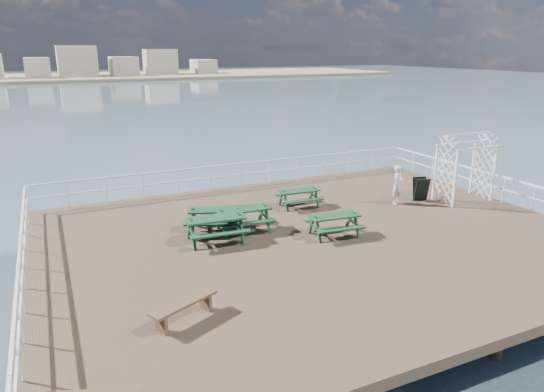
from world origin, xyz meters
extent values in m
cube|color=brown|center=(0.00, 0.00, -0.15)|extent=(18.00, 14.00, 0.30)
plane|color=#425D70|center=(0.00, 40.00, -2.00)|extent=(300.00, 300.00, 0.00)
cube|color=tan|center=(15.00, 135.00, -1.60)|extent=(160.00, 40.00, 0.80)
cube|color=beige|center=(-8.00, 132.00, 1.30)|extent=(6.00, 8.00, 5.00)
cube|color=beige|center=(2.00, 132.00, 2.80)|extent=(10.00, 8.00, 8.00)
cube|color=beige|center=(14.00, 132.00, 1.30)|extent=(7.00, 8.00, 5.00)
cube|color=beige|center=(25.00, 132.00, 2.30)|extent=(9.00, 8.00, 7.00)
cube|color=beige|center=(38.00, 132.00, 0.80)|extent=(6.00, 8.00, 4.00)
cylinder|color=brown|center=(-7.50, 5.50, -1.35)|extent=(0.36, 0.36, 2.10)
cylinder|color=brown|center=(7.50, 5.50, -1.35)|extent=(0.36, 0.36, 2.10)
cube|color=silver|center=(0.00, 6.85, 1.05)|extent=(17.70, 0.07, 0.07)
cube|color=silver|center=(0.00, 6.85, 0.55)|extent=(17.70, 0.05, 0.05)
cylinder|color=silver|center=(-8.85, 6.85, 0.55)|extent=(0.05, 0.05, 1.10)
cube|color=silver|center=(-8.85, 0.00, 1.05)|extent=(0.07, 13.70, 0.07)
cube|color=silver|center=(-8.85, 0.00, 0.55)|extent=(0.05, 13.70, 0.05)
cube|color=silver|center=(8.85, 0.00, 1.05)|extent=(0.07, 13.70, 0.07)
cube|color=silver|center=(8.85, 0.00, 0.55)|extent=(0.05, 13.70, 0.05)
cube|color=#14371D|center=(-2.02, 1.55, 0.77)|extent=(1.92, 0.84, 0.06)
cube|color=#14371D|center=(-1.99, 2.18, 0.47)|extent=(1.90, 0.37, 0.05)
cube|color=#14371D|center=(-2.06, 0.93, 0.47)|extent=(1.90, 0.37, 0.05)
cube|color=#14371D|center=(-2.81, 1.60, 0.45)|extent=(0.17, 1.52, 0.06)
cube|color=#14371D|center=(-1.24, 1.51, 0.45)|extent=(0.17, 1.52, 0.06)
cube|color=#14371D|center=(-2.79, 1.91, 0.40)|extent=(0.11, 0.54, 0.92)
cube|color=#14371D|center=(-2.82, 1.29, 0.40)|extent=(0.11, 0.54, 0.92)
cube|color=#14371D|center=(-1.22, 1.82, 0.40)|extent=(0.11, 0.54, 0.92)
cube|color=#14371D|center=(-1.26, 1.19, 0.40)|extent=(0.11, 0.54, 0.92)
cube|color=#14371D|center=(-2.02, 1.55, 0.26)|extent=(1.68, 0.18, 0.06)
cube|color=#14371D|center=(-3.21, 1.01, 0.79)|extent=(1.97, 0.90, 0.06)
cube|color=#14371D|center=(-3.16, 1.65, 0.48)|extent=(1.94, 0.42, 0.05)
cube|color=#14371D|center=(-3.26, 0.37, 0.48)|extent=(1.94, 0.42, 0.05)
cube|color=#14371D|center=(-4.00, 1.08, 0.46)|extent=(0.21, 1.55, 0.06)
cube|color=#14371D|center=(-2.41, 0.95, 0.46)|extent=(0.21, 1.55, 0.06)
cube|color=#14371D|center=(-3.98, 1.39, 0.41)|extent=(0.13, 0.56, 0.94)
cube|color=#14371D|center=(-4.03, 0.76, 0.41)|extent=(0.13, 0.56, 0.94)
cube|color=#14371D|center=(-2.38, 1.27, 0.41)|extent=(0.13, 0.56, 0.94)
cube|color=#14371D|center=(-2.43, 0.63, 0.41)|extent=(0.13, 0.56, 0.94)
cube|color=#14371D|center=(-3.21, 1.01, 0.27)|extent=(1.71, 0.22, 0.06)
cube|color=#14371D|center=(0.99, 3.08, 0.66)|extent=(1.65, 0.74, 0.05)
cube|color=#14371D|center=(1.03, 3.61, 0.40)|extent=(1.62, 0.34, 0.04)
cube|color=#14371D|center=(0.95, 2.55, 0.40)|extent=(1.62, 0.34, 0.04)
cube|color=#14371D|center=(0.33, 3.13, 0.38)|extent=(0.17, 1.29, 0.05)
cube|color=#14371D|center=(1.66, 3.03, 0.38)|extent=(0.17, 1.29, 0.05)
cube|color=#14371D|center=(0.35, 3.40, 0.34)|extent=(0.11, 0.46, 0.78)
cube|color=#14371D|center=(0.31, 2.86, 0.34)|extent=(0.11, 0.46, 0.78)
cube|color=#14371D|center=(1.68, 3.30, 0.34)|extent=(0.11, 0.46, 0.78)
cube|color=#14371D|center=(1.64, 2.76, 0.34)|extent=(0.11, 0.46, 0.78)
cube|color=#14371D|center=(0.99, 3.08, 0.22)|extent=(1.43, 0.18, 0.05)
cube|color=#14371D|center=(-2.88, 1.95, 0.76)|extent=(1.98, 1.32, 0.06)
cube|color=#14371D|center=(-2.66, 2.52, 0.46)|extent=(1.81, 0.89, 0.05)
cube|color=#14371D|center=(-3.10, 1.37, 0.46)|extent=(1.81, 0.89, 0.05)
cube|color=#14371D|center=(-3.60, 2.22, 0.44)|extent=(0.60, 1.42, 0.06)
cube|color=#14371D|center=(-2.16, 1.68, 0.44)|extent=(0.60, 1.42, 0.06)
cube|color=#14371D|center=(-3.49, 2.50, 0.39)|extent=(0.26, 0.52, 0.90)
cube|color=#14371D|center=(-3.71, 1.93, 0.39)|extent=(0.26, 0.52, 0.90)
cube|color=#14371D|center=(-2.05, 1.96, 0.39)|extent=(0.26, 0.52, 0.90)
cube|color=#14371D|center=(-2.27, 1.39, 0.39)|extent=(0.26, 0.52, 0.90)
cube|color=#14371D|center=(-2.88, 1.95, 0.26)|extent=(1.56, 0.66, 0.06)
cube|color=#14371D|center=(0.59, -0.19, 0.69)|extent=(1.75, 0.83, 0.06)
cube|color=#14371D|center=(0.65, 0.37, 0.42)|extent=(1.70, 0.41, 0.05)
cube|color=#14371D|center=(0.53, -0.75, 0.42)|extent=(1.70, 0.41, 0.05)
cube|color=#14371D|center=(-0.11, -0.12, 0.40)|extent=(0.22, 1.36, 0.06)
cube|color=#14371D|center=(1.29, -0.27, 0.40)|extent=(0.22, 1.36, 0.06)
cube|color=#14371D|center=(-0.08, 0.16, 0.36)|extent=(0.13, 0.49, 0.82)
cube|color=#14371D|center=(-0.14, -0.40, 0.36)|extent=(0.13, 0.49, 0.82)
cube|color=#14371D|center=(1.32, 0.01, 0.36)|extent=(0.13, 0.49, 0.82)
cube|color=#14371D|center=(1.26, -0.55, 0.36)|extent=(0.13, 0.49, 0.82)
cube|color=#14371D|center=(0.59, -0.19, 0.23)|extent=(1.50, 0.24, 0.06)
cube|color=brown|center=(-5.44, -3.32, 0.47)|extent=(1.76, 1.09, 0.07)
cube|color=brown|center=(-6.04, -3.59, 0.22)|extent=(0.23, 0.37, 0.44)
cube|color=brown|center=(-4.85, -3.05, 0.22)|extent=(0.23, 0.37, 0.44)
cube|color=silver|center=(6.55, 0.44, 1.13)|extent=(0.09, 0.09, 2.26)
cube|color=silver|center=(6.57, 1.57, 1.13)|extent=(0.09, 0.09, 2.26)
cube|color=silver|center=(8.63, 0.40, 1.13)|extent=(0.09, 0.09, 2.26)
cube|color=silver|center=(8.65, 1.53, 1.13)|extent=(0.09, 0.09, 2.26)
cube|color=silver|center=(7.59, 0.42, 2.30)|extent=(2.26, 0.11, 0.08)
cube|color=silver|center=(7.61, 1.55, 2.30)|extent=(2.26, 0.11, 0.08)
cube|color=silver|center=(7.60, 0.98, 2.78)|extent=(2.26, 0.10, 0.07)
cube|color=black|center=(5.92, 1.56, 0.48)|extent=(0.64, 0.39, 0.98)
cube|color=black|center=(5.97, 1.75, 0.48)|extent=(0.64, 0.39, 0.98)
imported|color=silver|center=(4.82, 1.76, 0.79)|extent=(0.69, 0.60, 1.58)
camera|label=1|loc=(-7.82, -13.21, 6.09)|focal=32.00mm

